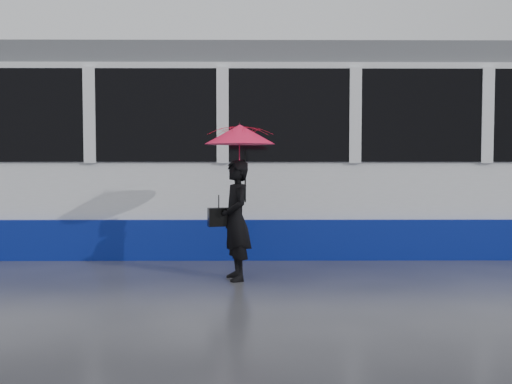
{
  "coord_description": "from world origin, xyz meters",
  "views": [
    {
      "loc": [
        0.75,
        -7.35,
        1.49
      ],
      "look_at": [
        0.8,
        0.17,
        1.1
      ],
      "focal_mm": 40.0,
      "sensor_mm": 36.0,
      "label": 1
    }
  ],
  "objects": [
    {
      "name": "rails",
      "position": [
        0.0,
        2.5,
        0.01
      ],
      "size": [
        34.0,
        1.51,
        0.02
      ],
      "color": "#3F3D38",
      "rests_on": "ground"
    },
    {
      "name": "tram",
      "position": [
        2.81,
        2.5,
        1.64
      ],
      "size": [
        26.0,
        2.56,
        3.35
      ],
      "color": "white",
      "rests_on": "ground"
    },
    {
      "name": "woman",
      "position": [
        0.55,
        -0.17,
        0.76
      ],
      "size": [
        0.51,
        0.64,
        1.52
      ],
      "primitive_type": "imported",
      "rotation": [
        0.0,
        0.0,
        -1.28
      ],
      "color": "black",
      "rests_on": "ground"
    },
    {
      "name": "umbrella",
      "position": [
        0.6,
        -0.17,
        1.67
      ],
      "size": [
        1.11,
        1.11,
        1.03
      ],
      "rotation": [
        0.0,
        0.0,
        0.29
      ],
      "color": "#FA157A",
      "rests_on": "ground"
    },
    {
      "name": "ground",
      "position": [
        0.0,
        0.0,
        0.0
      ],
      "size": [
        90.0,
        90.0,
        0.0
      ],
      "primitive_type": "plane",
      "color": "#2E2E34",
      "rests_on": "ground"
    },
    {
      "name": "handbag",
      "position": [
        0.33,
        -0.15,
        0.8
      ],
      "size": [
        0.29,
        0.19,
        0.42
      ],
      "rotation": [
        0.0,
        0.0,
        0.29
      ],
      "color": "black",
      "rests_on": "ground"
    }
  ]
}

